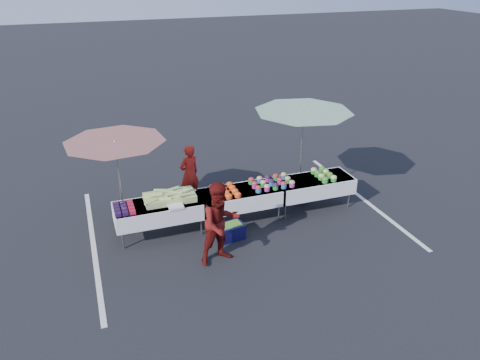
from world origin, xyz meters
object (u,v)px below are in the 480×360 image
object	(u,v)px
vendor	(189,174)
customer	(220,223)
table_right	(313,185)
umbrella_right	(303,119)
storage_bin	(231,231)
table_left	(159,210)
table_center	(240,197)
umbrella_left	(116,149)

from	to	relation	value
vendor	customer	xyz separation A→B (m)	(-0.05, -2.62, 0.11)
table_right	umbrella_right	distance (m)	1.55
vendor	storage_bin	xyz separation A→B (m)	(0.39, -1.93, -0.55)
table_left	umbrella_right	xyz separation A→B (m)	(3.45, 0.40, 1.49)
table_right	customer	distance (m)	3.00
table_right	umbrella_right	size ratio (longest dim) A/B	0.72
customer	umbrella_right	bearing A→B (deg)	23.50
table_center	customer	world-z (taller)	customer
storage_bin	table_left	bearing A→B (deg)	146.30
table_right	vendor	bearing A→B (deg)	153.91
table_left	table_center	size ratio (longest dim) A/B	1.00
table_left	storage_bin	bearing A→B (deg)	-25.38
umbrella_right	storage_bin	bearing A→B (deg)	-153.27
umbrella_left	vendor	bearing A→B (deg)	27.80
storage_bin	umbrella_left	bearing A→B (deg)	144.78
table_left	storage_bin	size ratio (longest dim) A/B	3.30
vendor	table_left	bearing A→B (deg)	31.01
table_center	vendor	xyz separation A→B (m)	(-0.82, 1.28, 0.14)
customer	storage_bin	distance (m)	1.05
table_center	vendor	size ratio (longest dim) A/B	1.29
table_left	table_right	distance (m)	3.60
table_center	customer	xyz separation A→B (m)	(-0.87, -1.34, 0.25)
table_center	umbrella_left	bearing A→B (deg)	170.91
umbrella_right	storage_bin	xyz separation A→B (m)	(-2.08, -1.05, -1.90)
storage_bin	table_right	bearing A→B (deg)	7.93
table_center	umbrella_right	xyz separation A→B (m)	(1.65, 0.40, 1.49)
table_center	customer	bearing A→B (deg)	-123.02
umbrella_left	umbrella_right	xyz separation A→B (m)	(4.15, 0.00, 0.18)
table_right	vendor	world-z (taller)	vendor
customer	storage_bin	world-z (taller)	customer
vendor	umbrella_right	xyz separation A→B (m)	(2.48, -0.88, 1.35)
table_center	table_right	distance (m)	1.80
customer	storage_bin	xyz separation A→B (m)	(0.44, 0.69, -0.66)
table_right	storage_bin	world-z (taller)	table_right
customer	umbrella_right	size ratio (longest dim) A/B	0.64
customer	umbrella_left	size ratio (longest dim) A/B	0.66
customer	storage_bin	size ratio (longest dim) A/B	2.95
vendor	umbrella_right	world-z (taller)	umbrella_right
umbrella_right	storage_bin	world-z (taller)	umbrella_right
table_right	customer	world-z (taller)	customer
table_left	vendor	distance (m)	1.62
umbrella_left	table_left	bearing A→B (deg)	-29.74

